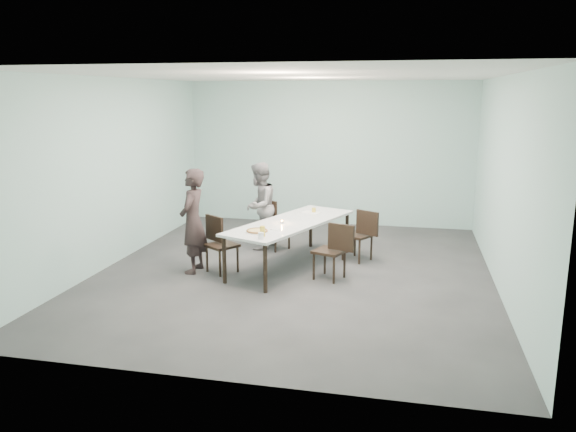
% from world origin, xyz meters
% --- Properties ---
extents(ground, '(7.00, 7.00, 0.00)m').
position_xyz_m(ground, '(0.00, 0.00, 0.00)').
color(ground, '#333335').
rests_on(ground, ground).
extents(room_shell, '(6.02, 7.02, 3.01)m').
position_xyz_m(room_shell, '(0.00, 0.00, 2.03)').
color(room_shell, '#A5D0CC').
rests_on(room_shell, ground).
extents(table, '(1.78, 2.75, 0.75)m').
position_xyz_m(table, '(-0.11, 0.27, 0.69)').
color(table, white).
rests_on(table, ground).
extents(chair_near_left, '(0.63, 0.58, 0.87)m').
position_xyz_m(chair_near_left, '(-1.17, -0.19, 0.50)').
color(chair_near_left, black).
rests_on(chair_near_left, ground).
extents(chair_far_left, '(0.64, 0.58, 0.87)m').
position_xyz_m(chair_far_left, '(-0.67, 1.29, 0.50)').
color(chair_far_left, black).
rests_on(chair_far_left, ground).
extents(chair_near_right, '(0.65, 0.54, 0.87)m').
position_xyz_m(chair_near_right, '(0.65, -0.23, 0.50)').
color(chair_near_right, black).
rests_on(chair_near_right, ground).
extents(chair_far_right, '(0.64, 0.57, 0.87)m').
position_xyz_m(chair_far_right, '(0.96, 0.83, 0.50)').
color(chair_far_right, black).
rests_on(chair_far_right, ground).
extents(diner_near, '(0.40, 0.60, 1.63)m').
position_xyz_m(diner_near, '(-1.54, -0.31, 0.81)').
color(diner_near, black).
rests_on(diner_near, ground).
extents(diner_far, '(0.66, 0.81, 1.55)m').
position_xyz_m(diner_far, '(-0.90, 1.25, 0.78)').
color(diner_far, gray).
rests_on(diner_far, ground).
extents(pizza, '(0.34, 0.34, 0.04)m').
position_xyz_m(pizza, '(-0.45, -0.54, 0.77)').
color(pizza, white).
rests_on(pizza, table).
extents(side_plate, '(0.18, 0.18, 0.01)m').
position_xyz_m(side_plate, '(-0.23, -0.29, 0.76)').
color(side_plate, white).
rests_on(side_plate, table).
extents(beer_glass, '(0.08, 0.08, 0.15)m').
position_xyz_m(beer_glass, '(-0.31, -0.75, 0.82)').
color(beer_glass, gold).
rests_on(beer_glass, table).
extents(water_tumbler, '(0.08, 0.08, 0.09)m').
position_xyz_m(water_tumbler, '(-0.29, -0.89, 0.80)').
color(water_tumbler, silver).
rests_on(water_tumbler, table).
extents(tealight, '(0.06, 0.06, 0.05)m').
position_xyz_m(tealight, '(-0.22, 0.10, 0.77)').
color(tealight, silver).
rests_on(tealight, table).
extents(amber_tumbler, '(0.07, 0.07, 0.08)m').
position_xyz_m(amber_tumbler, '(0.12, 1.03, 0.79)').
color(amber_tumbler, gold).
rests_on(amber_tumbler, table).
extents(menu, '(0.36, 0.31, 0.01)m').
position_xyz_m(menu, '(0.07, 1.00, 0.75)').
color(menu, silver).
rests_on(menu, table).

